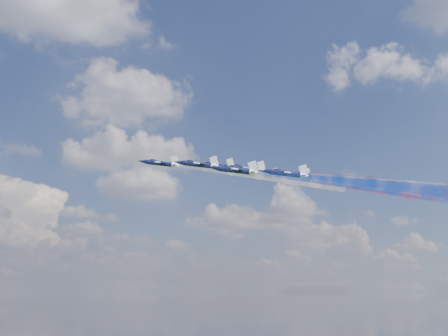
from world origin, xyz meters
name	(u,v)px	position (x,y,z in m)	size (l,w,h in m)	color
jet_lead	(160,163)	(-18.85, -2.32, 143.00)	(10.37, 12.97, 3.46)	black
trail_lead	(259,175)	(5.97, -17.00, 138.36)	(4.32, 46.96, 4.32)	white
jet_inner_left	(198,164)	(-11.48, -16.73, 140.10)	(10.37, 12.97, 3.46)	black
trail_inner_left	(307,177)	(13.34, -31.41, 135.46)	(4.32, 46.96, 4.32)	blue
jet_inner_right	(216,166)	(-1.30, -0.34, 143.94)	(10.37, 12.97, 3.46)	black
trail_inner_right	(313,177)	(23.52, -15.03, 139.30)	(4.32, 46.96, 4.32)	red
jet_outer_left	(235,170)	(-6.41, -31.95, 135.75)	(10.37, 12.97, 3.46)	black
trail_outer_left	(357,184)	(18.40, -46.64, 131.11)	(4.32, 46.96, 4.32)	blue
jet_center_third	(246,169)	(3.37, -13.29, 140.63)	(10.37, 12.97, 3.46)	black
trail_center_third	(351,181)	(28.19, -27.97, 135.99)	(4.32, 46.96, 4.32)	white
jet_outer_right	(261,175)	(14.76, 3.11, 142.83)	(10.37, 12.97, 3.46)	black
trail_outer_right	(356,186)	(39.58, -11.57, 138.19)	(4.32, 46.96, 4.32)	red
jet_rear_left	(286,173)	(7.90, -30.33, 136.18)	(10.37, 12.97, 3.46)	black
trail_rear_left	(405,187)	(32.71, -45.02, 131.54)	(4.32, 46.96, 4.32)	blue
jet_rear_right	(292,176)	(18.78, -10.76, 140.06)	(10.37, 12.97, 3.46)	black
trail_rear_right	(395,188)	(43.60, -25.44, 135.42)	(4.32, 46.96, 4.32)	red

